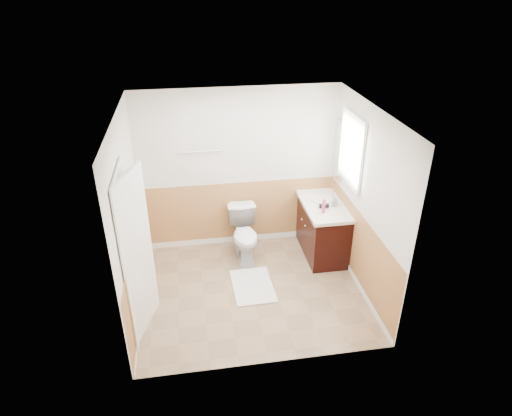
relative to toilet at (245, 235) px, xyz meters
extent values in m
plane|color=#8C7051|center=(-0.02, -0.84, -0.38)|extent=(3.00, 3.00, 0.00)
plane|color=white|center=(-0.02, -0.84, 2.12)|extent=(3.00, 3.00, 0.00)
plane|color=silver|center=(-0.02, 0.46, 0.87)|extent=(3.00, 0.00, 3.00)
plane|color=silver|center=(-0.02, -2.14, 0.87)|extent=(3.00, 0.00, 3.00)
plane|color=silver|center=(-1.52, -0.84, 0.87)|extent=(0.00, 3.00, 3.00)
plane|color=silver|center=(1.48, -0.84, 0.87)|extent=(0.00, 3.00, 3.00)
plane|color=tan|center=(-0.02, 0.45, 0.12)|extent=(3.00, 0.00, 3.00)
plane|color=tan|center=(-0.02, -2.12, 0.12)|extent=(3.00, 0.00, 3.00)
plane|color=tan|center=(-1.51, -0.84, 0.12)|extent=(0.00, 2.60, 2.60)
plane|color=tan|center=(1.46, -0.84, 0.12)|extent=(0.00, 2.60, 2.60)
imported|color=white|center=(0.00, 0.00, 0.00)|extent=(0.45, 0.76, 0.77)
cube|color=white|center=(0.00, -0.76, -0.37)|extent=(0.57, 0.81, 0.02)
cube|color=black|center=(1.19, -0.06, 0.02)|extent=(0.55, 1.10, 0.80)
sphere|color=silver|center=(0.89, -0.16, 0.17)|extent=(0.03, 0.03, 0.03)
sphere|color=silver|center=(0.89, 0.04, 0.17)|extent=(0.03, 0.03, 0.03)
cube|color=silver|center=(1.18, -0.06, 0.44)|extent=(0.60, 1.15, 0.05)
cylinder|color=silver|center=(1.19, 0.09, 0.48)|extent=(0.36, 0.36, 0.02)
cylinder|color=silver|center=(1.37, 0.09, 0.54)|extent=(0.02, 0.02, 0.14)
cylinder|color=#D7376B|center=(1.09, -0.33, 0.58)|extent=(0.05, 0.05, 0.22)
imported|color=gray|center=(1.31, -0.16, 0.55)|extent=(0.10, 0.10, 0.17)
cylinder|color=black|center=(1.14, -0.19, 0.50)|extent=(0.14, 0.07, 0.07)
cylinder|color=black|center=(1.11, -0.14, 0.47)|extent=(0.03, 0.03, 0.07)
cube|color=silver|center=(1.45, 0.26, 1.17)|extent=(0.02, 0.35, 0.90)
cube|color=white|center=(1.45, -0.25, 1.37)|extent=(0.04, 0.80, 1.00)
cube|color=white|center=(1.46, -0.25, 1.37)|extent=(0.01, 0.70, 0.90)
cube|color=white|center=(-1.42, -1.29, 0.64)|extent=(0.29, 0.78, 2.04)
cube|color=white|center=(-1.50, -1.29, 0.65)|extent=(0.02, 0.92, 2.10)
sphere|color=silver|center=(-1.36, -0.96, 0.57)|extent=(0.06, 0.06, 0.06)
cylinder|color=silver|center=(-0.57, 0.41, 1.22)|extent=(0.62, 0.02, 0.02)
cylinder|color=silver|center=(-0.12, 0.39, 0.32)|extent=(0.14, 0.02, 0.02)
cylinder|color=white|center=(-0.12, 0.39, 0.32)|extent=(0.10, 0.11, 0.11)
cube|color=white|center=(-0.12, 0.39, 0.21)|extent=(0.10, 0.01, 0.16)
camera|label=1|loc=(-0.74, -5.65, 3.52)|focal=31.10mm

